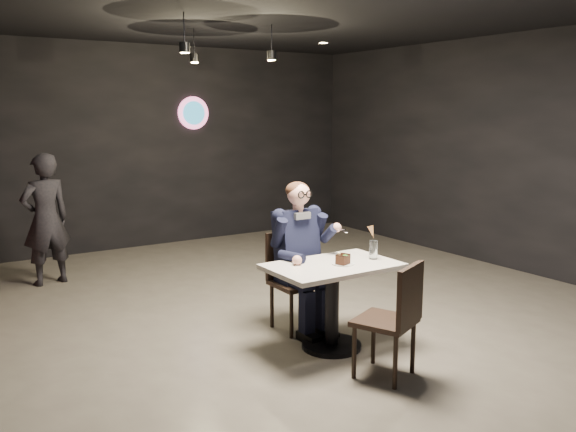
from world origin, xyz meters
TOP-DOWN VIEW (x-y plane):
  - floor at (0.00, 0.00)m, footprint 9.00×9.00m
  - wall_sign at (0.80, 4.47)m, footprint 0.50×0.06m
  - pendant_lights at (0.00, 2.00)m, footprint 1.40×1.20m
  - main_table at (-0.08, -0.30)m, footprint 1.10×0.70m
  - chair_far at (-0.08, 0.25)m, footprint 0.42×0.46m
  - chair_near at (-0.08, -0.98)m, footprint 0.57×0.59m
  - seated_man at (-0.08, 0.25)m, footprint 0.60×0.80m
  - dessert_plate at (-0.01, -0.36)m, footprint 0.19×0.19m
  - cake_slice at (-0.03, -0.38)m, footprint 0.13×0.12m
  - mint_leaf at (-0.04, -0.42)m, footprint 0.06×0.04m
  - sundae_glass at (0.33, -0.35)m, footprint 0.07×0.07m
  - wafer_cone at (0.33, -0.33)m, footprint 0.07×0.07m
  - passerby at (-1.72, 3.12)m, footprint 0.63×0.47m

SIDE VIEW (x-z plane):
  - floor at x=0.00m, z-range 0.00..0.00m
  - main_table at x=-0.08m, z-range 0.00..0.75m
  - chair_far at x=-0.08m, z-range 0.00..0.92m
  - chair_near at x=-0.08m, z-range 0.00..0.92m
  - seated_man at x=-0.08m, z-range 0.00..1.44m
  - dessert_plate at x=-0.01m, z-range 0.75..0.76m
  - passerby at x=-1.72m, z-range 0.00..1.56m
  - cake_slice at x=-0.03m, z-range 0.76..0.84m
  - sundae_glass at x=0.33m, z-range 0.75..0.92m
  - mint_leaf at x=-0.04m, z-range 0.84..0.85m
  - wafer_cone at x=0.33m, z-range 0.93..1.04m
  - wall_sign at x=0.80m, z-range 1.75..2.25m
  - pendant_lights at x=0.00m, z-range 2.70..3.06m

